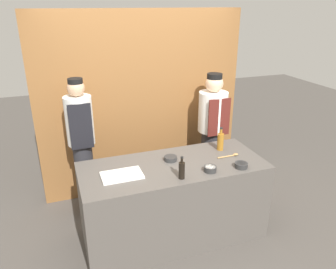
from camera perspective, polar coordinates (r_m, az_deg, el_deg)
The scene contains 12 objects.
ground_plane at distance 3.92m, azimuth 0.85°, elevation -16.83°, with size 14.00×14.00×0.00m, color #4C4742.
cabinet_wall at distance 4.40m, azimuth -4.65°, elevation 5.28°, with size 2.71×0.18×2.40m.
counter at distance 3.66m, azimuth 0.89°, elevation -11.45°, with size 1.95×0.82×0.88m.
sauce_bowl_yellow at distance 3.52m, azimuth 0.45°, elevation -4.16°, with size 0.14×0.14×0.05m.
sauce_bowl_brown at distance 3.46m, azimuth 12.62°, elevation -5.20°, with size 0.13×0.13×0.05m.
sauce_bowl_white at distance 3.33m, azimuth 7.36°, elevation -5.93°, with size 0.13×0.13×0.05m.
cutting_board at distance 3.26m, azimuth -8.04°, elevation -7.03°, with size 0.40×0.25×0.02m.
bottle_soy at distance 3.15m, azimuth 2.40°, elevation -6.18°, with size 0.06×0.06×0.23m.
bottle_amber at distance 3.79m, azimuth 9.12°, elevation -1.15°, with size 0.07×0.07×0.27m.
wooden_spoon at distance 3.68m, azimuth 10.89°, elevation -3.60°, with size 0.25×0.04×0.03m.
chef_left at distance 3.96m, azimuth -14.78°, elevation -1.46°, with size 0.31×0.31×1.70m.
chef_right at distance 4.42m, azimuth 7.66°, elevation 0.88°, with size 0.38×0.38×1.63m.
Camera 1 is at (-1.08, -2.86, 2.46)m, focal length 35.00 mm.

